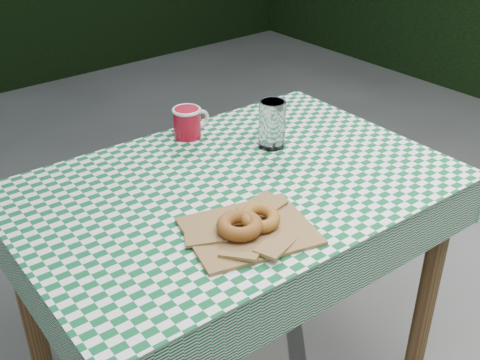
# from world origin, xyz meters

# --- Properties ---
(ground) EXTENTS (60.00, 60.00, 0.00)m
(ground) POSITION_xyz_m (0.00, 0.00, 0.00)
(ground) COLOR #484843
(ground) RESTS_ON ground
(table) EXTENTS (1.15, 0.79, 0.75)m
(table) POSITION_xyz_m (0.01, -0.19, 0.38)
(table) COLOR #56321D
(table) RESTS_ON ground
(tablecloth) EXTENTS (1.17, 0.81, 0.01)m
(tablecloth) POSITION_xyz_m (0.01, -0.19, 0.75)
(tablecloth) COLOR #0D562B
(tablecloth) RESTS_ON table
(paper_bag) EXTENTS (0.33, 0.29, 0.02)m
(paper_bag) POSITION_xyz_m (-0.10, -0.39, 0.76)
(paper_bag) COLOR olive
(paper_bag) RESTS_ON tablecloth
(bagel_front) EXTENTS (0.13, 0.13, 0.03)m
(bagel_front) POSITION_xyz_m (-0.13, -0.39, 0.79)
(bagel_front) COLOR brown
(bagel_front) RESTS_ON paper_bag
(bagel_back) EXTENTS (0.10, 0.10, 0.03)m
(bagel_back) POSITION_xyz_m (-0.07, -0.39, 0.79)
(bagel_back) COLOR #9C5E20
(bagel_back) RESTS_ON paper_bag
(coffee_mug) EXTENTS (0.16, 0.16, 0.09)m
(coffee_mug) POSITION_xyz_m (0.07, 0.12, 0.80)
(coffee_mug) COLOR maroon
(coffee_mug) RESTS_ON tablecloth
(drinking_glass) EXTENTS (0.08, 0.08, 0.14)m
(drinking_glass) POSITION_xyz_m (0.23, -0.09, 0.83)
(drinking_glass) COLOR silver
(drinking_glass) RESTS_ON tablecloth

